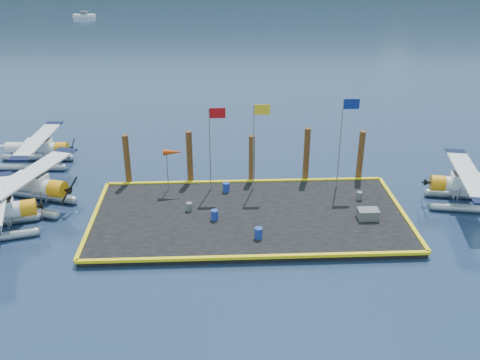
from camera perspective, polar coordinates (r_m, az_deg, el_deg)
The scene contains 21 objects.
ground at distance 34.90m, azimuth 0.99°, elevation -4.25°, with size 4000.00×4000.00×0.00m, color navy.
dock at distance 34.80m, azimuth 1.00°, elevation -3.96°, with size 20.00×10.00×0.40m, color black.
dock_bumpers at distance 34.66m, azimuth 1.00°, elevation -3.55°, with size 20.25×10.25×0.18m, color yellow, non-canonical shape.
seaplane_b at distance 38.61m, azimuth -21.77°, elevation -0.70°, with size 8.81×9.40×3.37m.
seaplane_c at distance 45.31m, azimuth -21.00°, elevation 2.99°, with size 7.74×8.54×3.03m.
seaplane_d at distance 39.27m, azimuth 23.47°, elevation -0.72°, with size 8.23×8.98×3.18m.
drum_0 at distance 35.20m, azimuth -5.45°, elevation -2.85°, with size 0.39×0.39×0.55m, color #535458.
drum_1 at distance 32.00m, azimuth 1.98°, elevation -5.67°, with size 0.48×0.48×0.68m, color navy.
drum_3 at distance 33.98m, azimuth -2.74°, elevation -3.75°, with size 0.46×0.46×0.65m, color navy.
drum_4 at distance 37.35m, azimuth 12.61°, elevation -1.65°, with size 0.40×0.40×0.56m, color #535458.
drum_5 at distance 37.54m, azimuth -1.48°, elevation -0.77°, with size 0.47×0.47×0.66m, color navy.
crate at distance 35.01m, azimuth 13.49°, elevation -3.55°, with size 1.31×0.88×0.66m, color #535458.
flagpole_red at distance 36.44m, azimuth -2.94°, elevation 4.66°, with size 1.14×0.08×6.00m.
flagpole_yellow at distance 36.50m, azimuth 1.78°, elevation 4.91°, with size 1.14×0.08×6.20m.
flagpole_blue at distance 37.37m, azimuth 11.03°, elevation 5.22°, with size 1.14×0.08×6.50m.
windsock at distance 36.99m, azimuth -7.14°, elevation 2.86°, with size 1.40×0.44×3.12m.
piling_0 at distance 39.35m, azimuth -11.94°, elevation 1.96°, with size 0.44×0.44×4.00m, color #4E2916.
piling_1 at distance 38.83m, azimuth -5.39°, elevation 2.25°, with size 0.44×0.44×4.20m, color #4E2916.
piling_2 at distance 38.94m, azimuth 1.26°, elevation 2.11°, with size 0.44×0.44×3.80m, color #4E2916.
piling_3 at distance 39.30m, azimuth 7.10°, elevation 2.53°, with size 0.44×0.44×4.30m, color #4E2916.
piling_4 at distance 40.21m, azimuth 12.72°, elevation 2.39°, with size 0.44×0.44×4.00m, color #4E2916.
Camera 1 is at (-2.01, -30.35, 17.11)m, focal length 40.00 mm.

